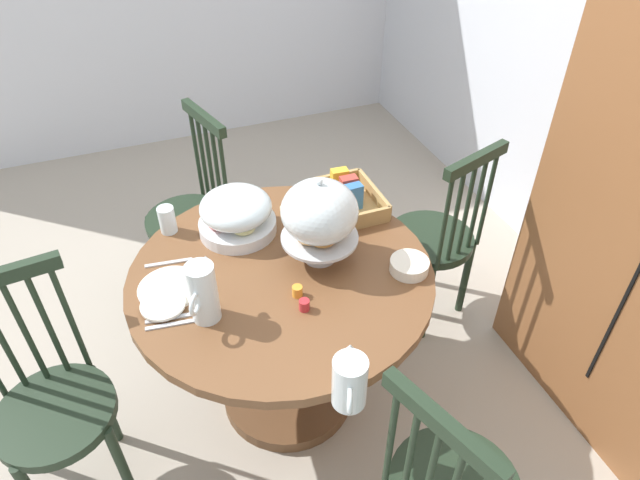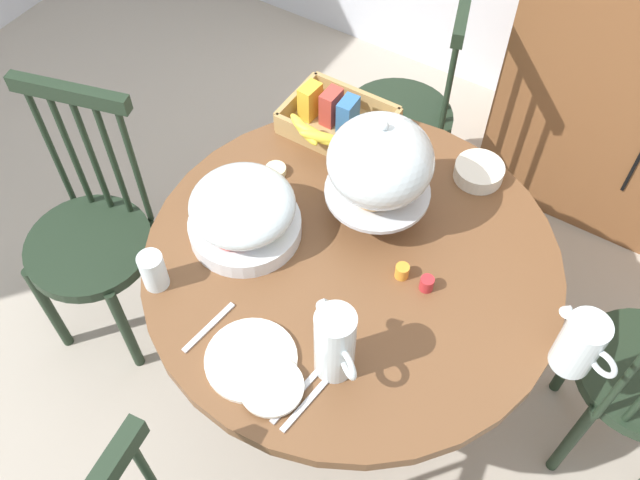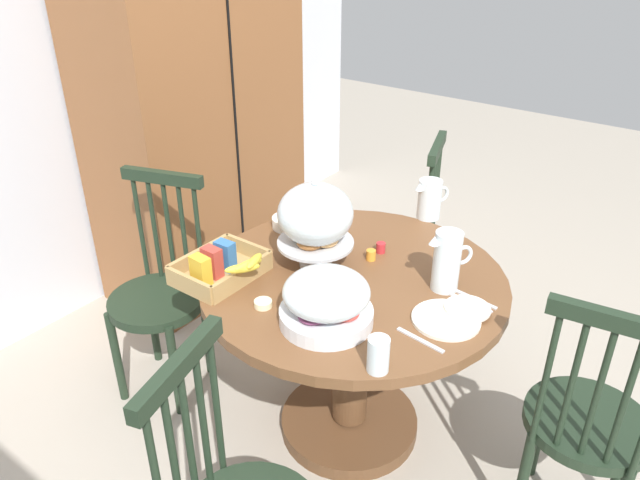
{
  "view_description": "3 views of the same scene",
  "coord_description": "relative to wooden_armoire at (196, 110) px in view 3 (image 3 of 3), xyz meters",
  "views": [
    {
      "loc": [
        1.55,
        -0.26,
        2.09
      ],
      "look_at": [
        0.11,
        0.3,
        0.84
      ],
      "focal_mm": 31.35,
      "sensor_mm": 36.0,
      "label": 1
    },
    {
      "loc": [
        0.6,
        -0.79,
        2.23
      ],
      "look_at": [
        0.01,
        0.15,
        0.74
      ],
      "focal_mm": 39.15,
      "sensor_mm": 36.0,
      "label": 2
    },
    {
      "loc": [
        -1.45,
        -0.86,
        1.9
      ],
      "look_at": [
        0.11,
        0.3,
        0.84
      ],
      "focal_mm": 34.09,
      "sensor_mm": 36.0,
      "label": 3
    }
  ],
  "objects": [
    {
      "name": "butter_dish",
      "position": [
        -0.87,
        -1.22,
        -0.23
      ],
      "size": [
        0.06,
        0.06,
        0.02
      ],
      "primitive_type": "cylinder",
      "color": "beige",
      "rests_on": "dining_table"
    },
    {
      "name": "china_plate_large",
      "position": [
        -0.59,
        -1.74,
        -0.24
      ],
      "size": [
        0.22,
        0.22,
        0.01
      ],
      "primitive_type": "cylinder",
      "color": "white",
      "rests_on": "dining_table"
    },
    {
      "name": "windsor_chair_far_side",
      "position": [
        0.27,
        -1.1,
        -0.53
      ],
      "size": [
        0.43,
        0.43,
        0.97
      ],
      "color": "#1E2D1E",
      "rests_on": "ground_plane"
    },
    {
      "name": "orange_juice_pitcher",
      "position": [
        0.05,
        -1.34,
        -0.17
      ],
      "size": [
        0.18,
        0.1,
        0.17
      ],
      "color": "silver",
      "rests_on": "dining_table"
    },
    {
      "name": "dinner_fork",
      "position": [
        -0.42,
        -1.76,
        -0.24
      ],
      "size": [
        0.04,
        0.17,
        0.01
      ],
      "primitive_type": "cube",
      "rotation": [
        0.0,
        0.0,
        4.59
      ],
      "color": "silver",
      "rests_on": "dining_table"
    },
    {
      "name": "jam_jar_strawberry",
      "position": [
        -0.33,
        -1.34,
        -0.22
      ],
      "size": [
        0.04,
        0.04,
        0.04
      ],
      "primitive_type": "cylinder",
      "color": "#B7282D",
      "rests_on": "dining_table"
    },
    {
      "name": "fruit_platter_covered",
      "position": [
        -0.82,
        -1.44,
        -0.16
      ],
      "size": [
        0.3,
        0.3,
        0.18
      ],
      "color": "silver",
      "rests_on": "dining_table"
    },
    {
      "name": "pastry_stand_with_dome",
      "position": [
        -0.56,
        -1.2,
        -0.05
      ],
      "size": [
        0.28,
        0.28,
        0.34
      ],
      "color": "silver",
      "rests_on": "dining_table"
    },
    {
      "name": "wooden_armoire",
      "position": [
        0.0,
        0.0,
        0.0
      ],
      "size": [
        1.18,
        0.6,
        1.96
      ],
      "color": "brown",
      "rests_on": "ground_plane"
    },
    {
      "name": "jam_jar_apricot",
      "position": [
        -0.4,
        -1.34,
        -0.22
      ],
      "size": [
        0.04,
        0.04,
        0.04
      ],
      "primitive_type": "cylinder",
      "color": "orange",
      "rests_on": "dining_table"
    },
    {
      "name": "table_knife",
      "position": [
        -0.45,
        -1.76,
        -0.24
      ],
      "size": [
        0.04,
        0.17,
        0.01
      ],
      "primitive_type": "cube",
      "rotation": [
        0.0,
        0.0,
        4.59
      ],
      "color": "silver",
      "rests_on": "dining_table"
    },
    {
      "name": "drinking_glass",
      "position": [
        -0.92,
        -1.69,
        -0.19
      ],
      "size": [
        0.06,
        0.06,
        0.11
      ],
      "primitive_type": "cylinder",
      "color": "silver",
      "rests_on": "dining_table"
    },
    {
      "name": "milk_pitcher",
      "position": [
        -0.41,
        -1.65,
        -0.15
      ],
      "size": [
        0.16,
        0.12,
        0.22
      ],
      "color": "silver",
      "rests_on": "dining_table"
    },
    {
      "name": "ground_plane",
      "position": [
        -0.65,
        -1.5,
        -0.98
      ],
      "size": [
        10.0,
        10.0,
        0.0
      ],
      "primitive_type": "plane",
      "color": "#A89E8E"
    },
    {
      "name": "wall_back",
      "position": [
        -0.65,
        0.33,
        0.32
      ],
      "size": [
        4.8,
        0.06,
        2.6
      ],
      "primitive_type": "cube",
      "color": "silver",
      "rests_on": "ground_plane"
    },
    {
      "name": "windsor_chair_near_window",
      "position": [
        -0.78,
        -0.54,
        -0.53
      ],
      "size": [
        0.43,
        0.43,
        0.97
      ],
      "color": "#1E2D1E",
      "rests_on": "ground_plane"
    },
    {
      "name": "dining_table",
      "position": [
        -0.54,
        -1.35,
        -0.48
      ],
      "size": [
        1.1,
        1.1,
        0.74
      ],
      "color": "brown",
      "rests_on": "ground_plane"
    },
    {
      "name": "cereal_basket",
      "position": [
        -0.83,
        -0.98,
        -0.2
      ],
      "size": [
        0.32,
        0.3,
        0.12
      ],
      "color": "tan",
      "rests_on": "dining_table"
    },
    {
      "name": "windsor_chair_facing_door",
      "position": [
        -0.46,
        -2.2,
        -0.53
      ],
      "size": [
        0.4,
        0.4,
        0.97
      ],
      "color": "#1E2D1E",
      "rests_on": "ground_plane"
    },
    {
      "name": "china_plate_small",
      "position": [
        -0.5,
        -1.78,
        -0.23
      ],
      "size": [
        0.15,
        0.15,
        0.01
      ],
      "primitive_type": "cylinder",
      "color": "white",
      "rests_on": "china_plate_large"
    },
    {
      "name": "soup_spoon",
      "position": [
        -0.73,
        -1.73,
        -0.24
      ],
      "size": [
        0.04,
        0.17,
        0.01
      ],
      "primitive_type": "cube",
      "rotation": [
        0.0,
        0.0,
        4.59
      ],
      "color": "silver",
      "rests_on": "dining_table"
    },
    {
      "name": "cereal_bowl",
      "position": [
        -0.38,
        -0.93,
        -0.22
      ],
      "size": [
        0.14,
        0.14,
        0.04
      ],
      "primitive_type": "cylinder",
      "color": "white",
      "rests_on": "dining_table"
    }
  ]
}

